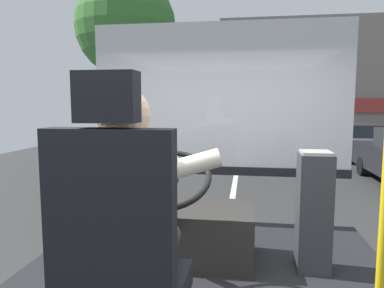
% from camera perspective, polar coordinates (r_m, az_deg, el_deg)
% --- Properties ---
extents(ground, '(18.00, 44.00, 0.06)m').
position_cam_1_polar(ground, '(10.90, 7.13, -3.95)').
color(ground, '#303030').
extents(driver_seat, '(0.48, 0.48, 1.29)m').
position_cam_1_polar(driver_seat, '(1.54, -11.14, -18.08)').
color(driver_seat, black).
rests_on(driver_seat, bus_floor).
extents(bus_driver, '(0.76, 0.55, 0.81)m').
position_cam_1_polar(bus_driver, '(1.57, -9.89, -9.70)').
color(bus_driver, '#332D28').
rests_on(bus_driver, driver_seat).
extents(steering_console, '(1.10, 1.03, 0.87)m').
position_cam_1_polar(steering_console, '(2.80, -1.92, -13.38)').
color(steering_console, '#282623').
rests_on(steering_console, bus_floor).
extents(fare_box, '(0.22, 0.23, 0.85)m').
position_cam_1_polar(fare_box, '(2.70, 18.65, -10.07)').
color(fare_box, '#333338').
rests_on(fare_box, bus_floor).
extents(windshield_panel, '(2.50, 0.08, 1.48)m').
position_cam_1_polar(windshield_panel, '(3.55, 4.27, 4.39)').
color(windshield_panel, silver).
extents(street_tree, '(3.33, 3.33, 6.13)m').
position_cam_1_polar(street_tree, '(12.81, -10.39, 17.68)').
color(street_tree, '#4C3828').
rests_on(street_tree, ground).
extents(shop_building, '(10.52, 4.31, 5.64)m').
position_cam_1_polar(shop_building, '(18.94, 21.12, 8.77)').
color(shop_building, gray).
rests_on(shop_building, ground).
extents(parked_car_charcoal, '(1.88, 4.44, 1.20)m').
position_cam_1_polar(parked_car_charcoal, '(14.56, 23.91, 0.75)').
color(parked_car_charcoal, '#474C51').
rests_on(parked_car_charcoal, ground).
extents(parked_car_red, '(1.76, 3.90, 1.37)m').
position_cam_1_polar(parked_car_red, '(19.34, 21.03, 2.45)').
color(parked_car_red, maroon).
rests_on(parked_car_red, ground).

